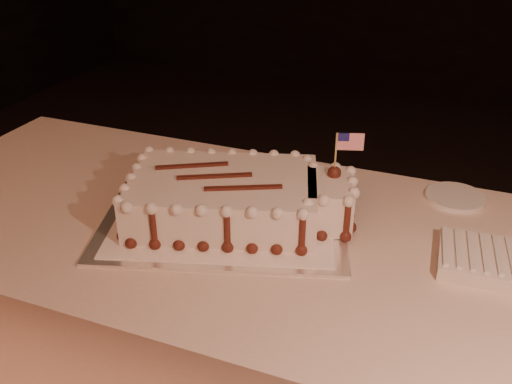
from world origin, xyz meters
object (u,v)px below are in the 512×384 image
(side_plate, at_px, (455,197))
(sheet_cake, at_px, (237,198))
(cake_board, at_px, (225,218))
(napkin_stack, at_px, (496,261))
(banquet_table, at_px, (352,378))

(side_plate, bearing_deg, sheet_cake, -148.05)
(cake_board, distance_m, side_plate, 0.58)
(napkin_stack, bearing_deg, cake_board, -177.20)
(cake_board, xyz_separation_m, napkin_stack, (0.60, 0.03, 0.01))
(napkin_stack, xyz_separation_m, side_plate, (-0.10, 0.27, -0.01))
(cake_board, xyz_separation_m, side_plate, (0.50, 0.30, 0.00))
(banquet_table, height_order, side_plate, side_plate)
(banquet_table, height_order, napkin_stack, napkin_stack)
(sheet_cake, distance_m, side_plate, 0.56)
(sheet_cake, bearing_deg, cake_board, -162.55)
(cake_board, relative_size, side_plate, 3.82)
(banquet_table, distance_m, napkin_stack, 0.47)
(banquet_table, bearing_deg, sheet_cake, 175.88)
(cake_board, bearing_deg, napkin_stack, -14.51)
(napkin_stack, bearing_deg, sheet_cake, -177.96)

